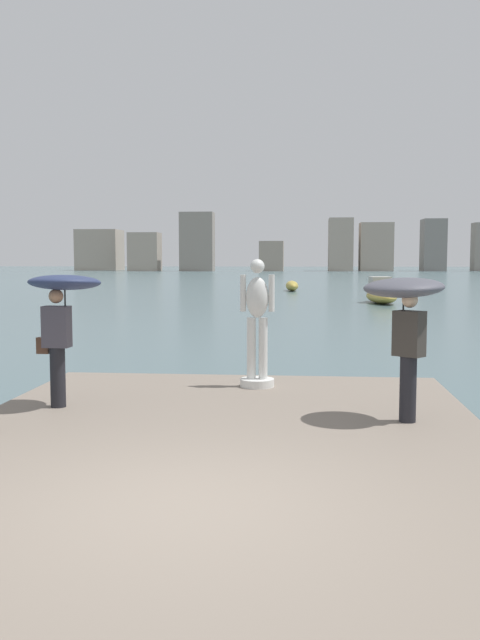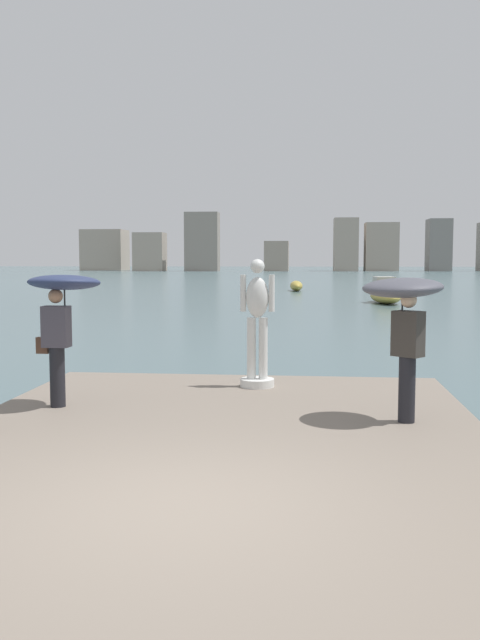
{
  "view_description": "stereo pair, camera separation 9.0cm",
  "coord_description": "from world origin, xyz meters",
  "views": [
    {
      "loc": [
        1.05,
        -5.88,
        2.55
      ],
      "look_at": [
        0.0,
        5.47,
        1.55
      ],
      "focal_mm": 38.75,
      "sensor_mm": 36.0,
      "label": 1
    },
    {
      "loc": [
        1.14,
        -5.87,
        2.55
      ],
      "look_at": [
        0.0,
        5.47,
        1.55
      ],
      "focal_mm": 38.75,
      "sensor_mm": 36.0,
      "label": 2
    }
  ],
  "objects": [
    {
      "name": "onlooker_left",
      "position": [
        -2.43,
        3.81,
        1.93
      ],
      "size": [
        1.07,
        1.09,
        1.96
      ],
      "color": "black",
      "rests_on": "pier"
    },
    {
      "name": "ground_plane",
      "position": [
        0.0,
        40.0,
        0.0
      ],
      "size": [
        400.0,
        400.0,
        0.0
      ],
      "primitive_type": "plane",
      "color": "#4C666B"
    },
    {
      "name": "boat_near",
      "position": [
        0.08,
        50.23,
        0.41
      ],
      "size": [
        1.28,
        3.85,
        0.82
      ],
      "color": "#B2993D",
      "rests_on": "ground"
    },
    {
      "name": "distant_skyline",
      "position": [
        -7.69,
        148.12,
        5.17
      ],
      "size": [
        93.9,
        13.71,
        12.73
      ],
      "color": "#A89989",
      "rests_on": "ground"
    },
    {
      "name": "onlooker_right",
      "position": [
        2.39,
        3.39,
        1.95
      ],
      "size": [
        1.49,
        1.5,
        1.94
      ],
      "color": "black",
      "rests_on": "pier"
    },
    {
      "name": "boat_mid",
      "position": [
        5.53,
        34.94,
        0.52
      ],
      "size": [
        1.93,
        5.02,
        1.54
      ],
      "color": "#B2993D",
      "rests_on": "ground"
    },
    {
      "name": "statue_white_figure",
      "position": [
        0.27,
        5.67,
        1.39
      ],
      "size": [
        0.58,
        0.58,
        2.16
      ],
      "color": "silver",
      "rests_on": "pier"
    },
    {
      "name": "pier",
      "position": [
        0.0,
        1.91,
        0.2
      ],
      "size": [
        6.85,
        9.82,
        0.4
      ],
      "primitive_type": "cube",
      "color": "slate",
      "rests_on": "ground"
    }
  ]
}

